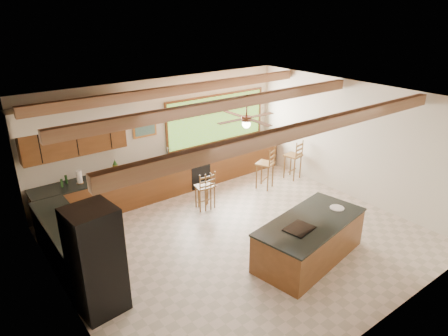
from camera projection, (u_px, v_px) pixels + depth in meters
ground at (241, 238)px, 8.68m from camera, size 7.20×7.20×0.00m
room_shell at (217, 135)px, 8.22m from camera, size 7.27×6.54×3.02m
counter_run at (152, 188)px, 9.90m from camera, size 7.12×3.10×1.23m
island at (309, 239)px, 7.85m from camera, size 2.58×1.54×0.86m
refrigerator at (96, 261)px, 6.33m from camera, size 0.80×0.78×1.87m
bar_stool_a at (204, 188)px, 9.65m from camera, size 0.42×0.42×0.99m
bar_stool_b at (208, 187)px, 9.70m from camera, size 0.37×0.37×0.99m
bar_stool_c at (295, 156)px, 11.34m from camera, size 0.49×0.49×1.17m
bar_stool_d at (267, 165)px, 10.73m from camera, size 0.56×0.56×1.18m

